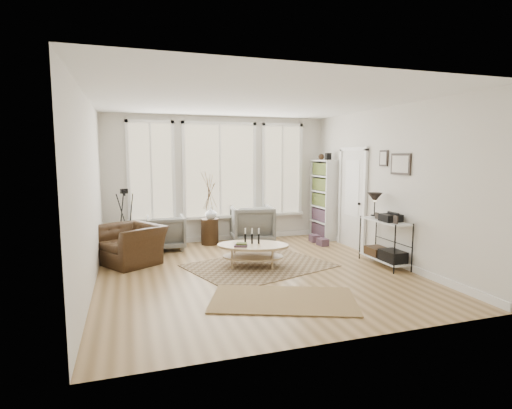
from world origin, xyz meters
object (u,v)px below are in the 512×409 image
object	(u,v)px
coffee_table	(252,249)
side_table	(209,210)
accent_chair	(130,244)
armchair_left	(166,232)
low_shelf	(385,238)
bookcase	(324,199)
armchair_right	(252,224)

from	to	relation	value
coffee_table	side_table	world-z (taller)	side_table
side_table	accent_chair	size ratio (longest dim) A/B	1.48
armchair_left	accent_chair	world-z (taller)	armchair_left
low_shelf	side_table	size ratio (longest dim) A/B	0.80
accent_chair	bookcase	bearing A→B (deg)	69.58
low_shelf	armchair_right	distance (m)	3.10
low_shelf	armchair_left	size ratio (longest dim) A/B	1.63
armchair_left	armchair_right	size ratio (longest dim) A/B	0.84
low_shelf	armchair_left	distance (m)	4.46
coffee_table	accent_chair	world-z (taller)	accent_chair
low_shelf	coffee_table	bearing A→B (deg)	164.44
armchair_right	side_table	world-z (taller)	side_table
armchair_right	accent_chair	world-z (taller)	armchair_right
armchair_right	accent_chair	bearing A→B (deg)	27.74
bookcase	side_table	world-z (taller)	bookcase
low_shelf	accent_chair	xyz separation A→B (m)	(-4.42, 1.56, -0.15)
bookcase	side_table	bearing A→B (deg)	176.42
coffee_table	side_table	xyz separation A→B (m)	(-0.38, 2.05, 0.47)
coffee_table	accent_chair	xyz separation A→B (m)	(-2.10, 0.92, 0.04)
low_shelf	coffee_table	xyz separation A→B (m)	(-2.33, 0.65, -0.19)
armchair_right	bookcase	bearing A→B (deg)	-173.97
bookcase	armchair_right	bearing A→B (deg)	178.70
armchair_left	side_table	world-z (taller)	side_table
bookcase	low_shelf	distance (m)	2.56
low_shelf	accent_chair	distance (m)	4.70
armchair_left	accent_chair	bearing A→B (deg)	53.84
coffee_table	side_table	bearing A→B (deg)	100.43
armchair_left	side_table	xyz separation A→B (m)	(0.99, 0.19, 0.42)
coffee_table	armchair_left	world-z (taller)	armchair_left
coffee_table	armchair_left	distance (m)	2.31
side_table	low_shelf	bearing A→B (deg)	-44.90
side_table	coffee_table	bearing A→B (deg)	-79.57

